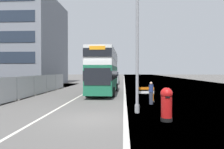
{
  "coord_description": "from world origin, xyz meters",
  "views": [
    {
      "loc": [
        1.63,
        -10.91,
        2.51
      ],
      "look_at": [
        0.58,
        7.76,
        2.2
      ],
      "focal_mm": 33.81,
      "sensor_mm": 36.0,
      "label": 1
    }
  ],
  "objects": [
    {
      "name": "ground",
      "position": [
        0.52,
        0.15,
        -0.05
      ],
      "size": [
        140.0,
        280.0,
        0.1
      ],
      "color": "#565451"
    },
    {
      "name": "bare_tree_far_verge_near",
      "position": [
        -16.19,
        34.15,
        2.32
      ],
      "size": [
        2.53,
        2.32,
        4.82
      ],
      "color": "#4C3D2D",
      "rests_on": "ground"
    },
    {
      "name": "car_oncoming_near",
      "position": [
        -0.29,
        29.2,
        1.09
      ],
      "size": [
        2.08,
        4.09,
        2.32
      ],
      "color": "gray",
      "rests_on": "ground"
    },
    {
      "name": "construction_site_fence",
      "position": [
        -7.42,
        11.49,
        1.0
      ],
      "size": [
        0.44,
        17.2,
        2.09
      ],
      "color": "#A8AAAD",
      "rests_on": "ground"
    },
    {
      "name": "lamppost_foreground",
      "position": [
        2.43,
        1.71,
        3.95
      ],
      "size": [
        0.29,
        0.7,
        8.38
      ],
      "color": "gray",
      "rests_on": "ground"
    },
    {
      "name": "pedestrian_at_kerb",
      "position": [
        3.68,
        5.06,
        0.85
      ],
      "size": [
        0.34,
        0.34,
        1.7
      ],
      "color": "#2D3342",
      "rests_on": "ground"
    },
    {
      "name": "roadworks_barrier",
      "position": [
        3.35,
        6.29,
        0.75
      ],
      "size": [
        1.56,
        0.73,
        1.2
      ],
      "color": "orange",
      "rests_on": "ground"
    },
    {
      "name": "double_decker_bus",
      "position": [
        -0.57,
        12.28,
        2.56
      ],
      "size": [
        2.89,
        10.66,
        4.81
      ],
      "color": "#196042",
      "rests_on": "ground"
    },
    {
      "name": "car_receding_far",
      "position": [
        -5.09,
        45.55,
        0.92
      ],
      "size": [
        1.92,
        3.89,
        1.94
      ],
      "color": "slate",
      "rests_on": "ground"
    },
    {
      "name": "red_pillar_postbox",
      "position": [
        3.76,
        -0.27,
        0.92
      ],
      "size": [
        0.61,
        0.61,
        1.68
      ],
      "color": "black",
      "rests_on": "ground"
    },
    {
      "name": "car_receding_mid",
      "position": [
        -1.43,
        37.38,
        1.07
      ],
      "size": [
        2.03,
        4.09,
        2.27
      ],
      "color": "black",
      "rests_on": "ground"
    }
  ]
}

